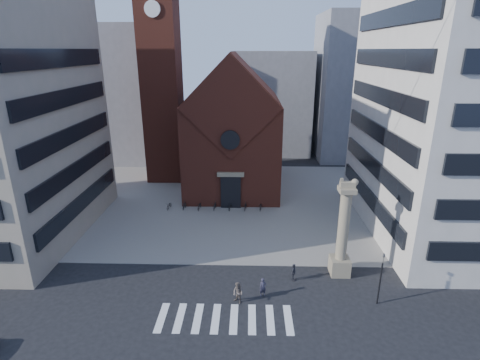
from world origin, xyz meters
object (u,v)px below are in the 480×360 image
pedestrian_0 (263,287)px  pedestrian_2 (294,272)px  lion_column (342,237)px  traffic_light (381,278)px  pedestrian_1 (238,293)px  scooter_0 (169,206)px

pedestrian_0 → pedestrian_2: (2.60, 2.16, -0.00)m
lion_column → pedestrian_0: (-6.66, -3.28, -2.69)m
traffic_light → pedestrian_2: bearing=154.5°
lion_column → pedestrian_0: size_ratio=5.64×
lion_column → pedestrian_1: lion_column is taller
pedestrian_1 → pedestrian_2: size_ratio=1.14×
pedestrian_2 → lion_column: bearing=-55.5°
pedestrian_0 → pedestrian_1: (-1.91, -0.89, 0.10)m
pedestrian_0 → pedestrian_2: bearing=23.9°
traffic_light → pedestrian_1: bearing=-179.1°
lion_column → pedestrian_0: 7.89m
pedestrian_1 → scooter_0: bearing=157.8°
lion_column → pedestrian_1: bearing=-154.0°
pedestrian_0 → pedestrian_1: size_ratio=0.88×
traffic_light → pedestrian_0: 8.81m
traffic_light → scooter_0: traffic_light is taller
pedestrian_1 → scooter_0: size_ratio=1.11×
pedestrian_2 → scooter_0: 19.66m
traffic_light → pedestrian_1: size_ratio=2.47×
lion_column → traffic_light: size_ratio=2.02×
pedestrian_0 → lion_column: bearing=10.4°
pedestrian_2 → scooter_0: (-13.37, 14.41, -0.30)m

